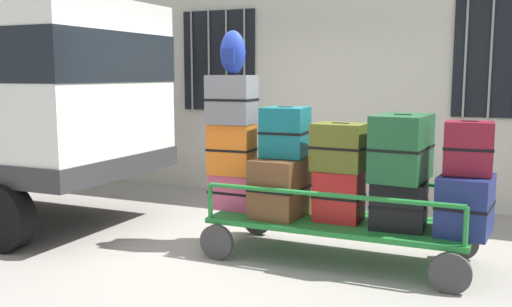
{
  "coord_description": "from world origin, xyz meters",
  "views": [
    {
      "loc": [
        2.34,
        -5.43,
        1.8
      ],
      "look_at": [
        -0.03,
        -0.13,
        1.0
      ],
      "focal_mm": 40.43,
      "sensor_mm": 36.0,
      "label": 1
    }
  ],
  "objects_px": {
    "suitcase_left_middle": "(232,149)",
    "suitcase_midleft_middle": "(285,132)",
    "suitcase_left_top": "(232,100)",
    "suitcase_midright_bottom": "(399,204)",
    "suitcase_midright_middle": "(402,147)",
    "luggage_cart": "(339,226)",
    "suitcase_midleft_bottom": "(285,186)",
    "suitcase_right_bottom": "(465,205)",
    "backpack": "(233,53)",
    "suitcase_right_middle": "(468,148)",
    "suitcase_center_bottom": "(339,196)",
    "suitcase_center_middle": "(340,147)",
    "suitcase_left_bottom": "(234,191)"
  },
  "relations": [
    {
      "from": "suitcase_left_middle",
      "to": "suitcase_midleft_middle",
      "type": "bearing_deg",
      "value": 4.79
    },
    {
      "from": "suitcase_left_middle",
      "to": "suitcase_left_top",
      "type": "height_order",
      "value": "suitcase_left_top"
    },
    {
      "from": "suitcase_midright_bottom",
      "to": "suitcase_midright_middle",
      "type": "height_order",
      "value": "suitcase_midright_middle"
    },
    {
      "from": "luggage_cart",
      "to": "suitcase_left_middle",
      "type": "height_order",
      "value": "suitcase_left_middle"
    },
    {
      "from": "suitcase_midleft_bottom",
      "to": "suitcase_midright_middle",
      "type": "distance_m",
      "value": 1.23
    },
    {
      "from": "suitcase_midright_middle",
      "to": "suitcase_right_bottom",
      "type": "xyz_separation_m",
      "value": [
        0.57,
        -0.03,
        -0.48
      ]
    },
    {
      "from": "luggage_cart",
      "to": "suitcase_left_top",
      "type": "height_order",
      "value": "suitcase_left_top"
    },
    {
      "from": "suitcase_left_top",
      "to": "backpack",
      "type": "relative_size",
      "value": 1.14
    },
    {
      "from": "suitcase_left_top",
      "to": "suitcase_midright_bottom",
      "type": "xyz_separation_m",
      "value": [
        1.72,
        -0.0,
        -0.93
      ]
    },
    {
      "from": "suitcase_right_middle",
      "to": "suitcase_right_bottom",
      "type": "bearing_deg",
      "value": -90.0
    },
    {
      "from": "luggage_cart",
      "to": "suitcase_right_middle",
      "type": "xyz_separation_m",
      "value": [
        1.14,
        0.01,
        0.83
      ]
    },
    {
      "from": "suitcase_left_top",
      "to": "suitcase_midleft_bottom",
      "type": "bearing_deg",
      "value": 3.75
    },
    {
      "from": "suitcase_left_top",
      "to": "suitcase_center_bottom",
      "type": "height_order",
      "value": "suitcase_left_top"
    },
    {
      "from": "suitcase_midright_bottom",
      "to": "suitcase_right_middle",
      "type": "xyz_separation_m",
      "value": [
        0.57,
        0.03,
        0.55
      ]
    },
    {
      "from": "suitcase_center_bottom",
      "to": "suitcase_right_bottom",
      "type": "bearing_deg",
      "value": -0.11
    },
    {
      "from": "luggage_cart",
      "to": "suitcase_right_bottom",
      "type": "height_order",
      "value": "suitcase_right_bottom"
    },
    {
      "from": "suitcase_midleft_bottom",
      "to": "suitcase_center_bottom",
      "type": "relative_size",
      "value": 1.69
    },
    {
      "from": "suitcase_left_top",
      "to": "suitcase_right_bottom",
      "type": "distance_m",
      "value": 2.45
    },
    {
      "from": "suitcase_midright_middle",
      "to": "suitcase_center_middle",
      "type": "bearing_deg",
      "value": -177.81
    },
    {
      "from": "suitcase_midleft_middle",
      "to": "suitcase_right_bottom",
      "type": "distance_m",
      "value": 1.81
    },
    {
      "from": "suitcase_left_bottom",
      "to": "suitcase_right_bottom",
      "type": "distance_m",
      "value": 2.29
    },
    {
      "from": "suitcase_midright_middle",
      "to": "suitcase_right_bottom",
      "type": "relative_size",
      "value": 1.19
    },
    {
      "from": "suitcase_left_middle",
      "to": "suitcase_left_top",
      "type": "xyz_separation_m",
      "value": [
        0.0,
        0.01,
        0.51
      ]
    },
    {
      "from": "suitcase_right_middle",
      "to": "suitcase_left_top",
      "type": "bearing_deg",
      "value": -179.31
    },
    {
      "from": "suitcase_left_top",
      "to": "luggage_cart",
      "type": "bearing_deg",
      "value": 1.03
    },
    {
      "from": "luggage_cart",
      "to": "suitcase_midleft_bottom",
      "type": "relative_size",
      "value": 3.03
    },
    {
      "from": "luggage_cart",
      "to": "suitcase_midleft_middle",
      "type": "distance_m",
      "value": 1.06
    },
    {
      "from": "suitcase_left_bottom",
      "to": "suitcase_midright_bottom",
      "type": "bearing_deg",
      "value": -1.41
    },
    {
      "from": "luggage_cart",
      "to": "suitcase_right_bottom",
      "type": "relative_size",
      "value": 4.23
    },
    {
      "from": "suitcase_midleft_middle",
      "to": "suitcase_midright_bottom",
      "type": "height_order",
      "value": "suitcase_midleft_middle"
    },
    {
      "from": "luggage_cart",
      "to": "suitcase_right_bottom",
      "type": "bearing_deg",
      "value": -1.37
    },
    {
      "from": "suitcase_left_middle",
      "to": "luggage_cart",
      "type": "bearing_deg",
      "value": 1.45
    },
    {
      "from": "suitcase_midright_middle",
      "to": "suitcase_right_middle",
      "type": "distance_m",
      "value": 0.57
    },
    {
      "from": "suitcase_midright_bottom",
      "to": "suitcase_left_top",
      "type": "bearing_deg",
      "value": 179.94
    },
    {
      "from": "suitcase_left_bottom",
      "to": "suitcase_midright_middle",
      "type": "xyz_separation_m",
      "value": [
        1.72,
        -0.01,
        0.55
      ]
    },
    {
      "from": "suitcase_left_middle",
      "to": "suitcase_right_bottom",
      "type": "distance_m",
      "value": 2.32
    },
    {
      "from": "suitcase_midleft_middle",
      "to": "backpack",
      "type": "distance_m",
      "value": 0.97
    },
    {
      "from": "luggage_cart",
      "to": "suitcase_center_middle",
      "type": "relative_size",
      "value": 4.85
    },
    {
      "from": "suitcase_center_middle",
      "to": "suitcase_right_middle",
      "type": "height_order",
      "value": "suitcase_right_middle"
    },
    {
      "from": "suitcase_center_bottom",
      "to": "suitcase_right_middle",
      "type": "xyz_separation_m",
      "value": [
        1.14,
        0.03,
        0.52
      ]
    },
    {
      "from": "suitcase_center_bottom",
      "to": "suitcase_left_middle",
      "type": "bearing_deg",
      "value": -179.8
    },
    {
      "from": "suitcase_midleft_bottom",
      "to": "suitcase_midright_bottom",
      "type": "xyz_separation_m",
      "value": [
        1.14,
        -0.04,
        -0.07
      ]
    },
    {
      "from": "suitcase_left_top",
      "to": "suitcase_right_bottom",
      "type": "height_order",
      "value": "suitcase_left_top"
    },
    {
      "from": "suitcase_left_middle",
      "to": "suitcase_midleft_middle",
      "type": "xyz_separation_m",
      "value": [
        0.57,
        0.05,
        0.2
      ]
    },
    {
      "from": "suitcase_left_middle",
      "to": "suitcase_midright_bottom",
      "type": "xyz_separation_m",
      "value": [
        1.72,
        0.01,
        -0.42
      ]
    },
    {
      "from": "suitcase_center_middle",
      "to": "suitcase_midright_bottom",
      "type": "distance_m",
      "value": 0.76
    },
    {
      "from": "suitcase_center_bottom",
      "to": "suitcase_center_middle",
      "type": "bearing_deg",
      "value": 90.0
    },
    {
      "from": "suitcase_left_middle",
      "to": "suitcase_midright_middle",
      "type": "distance_m",
      "value": 1.72
    },
    {
      "from": "suitcase_midleft_middle",
      "to": "suitcase_midright_middle",
      "type": "xyz_separation_m",
      "value": [
        1.14,
        -0.01,
        -0.09
      ]
    },
    {
      "from": "luggage_cart",
      "to": "suitcase_center_bottom",
      "type": "height_order",
      "value": "suitcase_center_bottom"
    }
  ]
}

